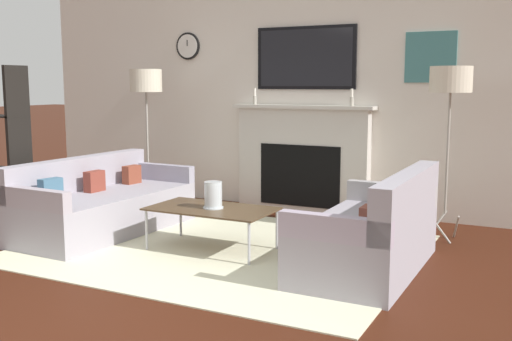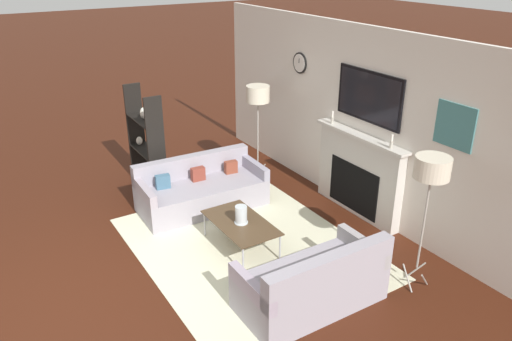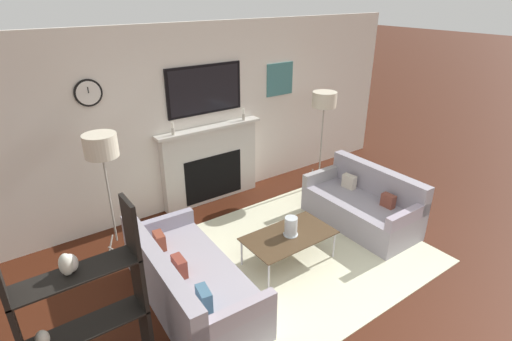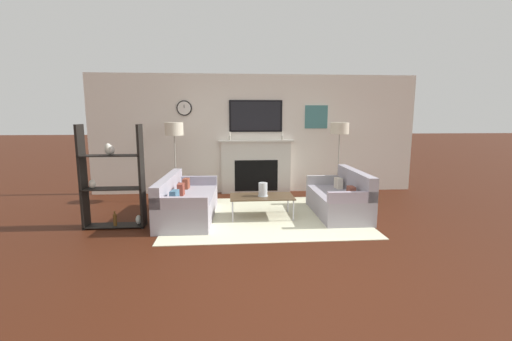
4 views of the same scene
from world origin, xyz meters
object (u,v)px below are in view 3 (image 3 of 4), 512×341
at_px(couch_right, 363,206).
at_px(floor_lamp_left, 101,148).
at_px(couch_left, 189,282).
at_px(coffee_table, 289,237).
at_px(shelf_unit, 84,313).
at_px(floor_lamp_right, 324,101).
at_px(hurricane_candle, 291,227).

height_order(couch_right, floor_lamp_left, floor_lamp_left).
height_order(couch_left, coffee_table, couch_left).
relative_size(couch_left, shelf_unit, 1.16).
xyz_separation_m(coffee_table, floor_lamp_right, (1.78, 1.32, 1.12)).
relative_size(couch_left, hurricane_candle, 8.03).
distance_m(hurricane_candle, shelf_unit, 2.46).
bearing_deg(floor_lamp_left, coffee_table, -38.16).
height_order(couch_left, hurricane_candle, couch_left).
distance_m(floor_lamp_left, shelf_unit, 1.95).
height_order(couch_right, hurricane_candle, couch_right).
bearing_deg(floor_lamp_right, hurricane_candle, -143.14).
xyz_separation_m(floor_lamp_left, shelf_unit, (-0.73, -1.66, -0.70)).
relative_size(couch_right, coffee_table, 1.45).
height_order(hurricane_candle, shelf_unit, shelf_unit).
height_order(couch_left, floor_lamp_left, floor_lamp_left).
height_order(floor_lamp_right, shelf_unit, shelf_unit).
bearing_deg(floor_lamp_right, couch_right, -105.74).
height_order(couch_left, floor_lamp_right, floor_lamp_right).
height_order(coffee_table, floor_lamp_right, floor_lamp_right).
distance_m(couch_right, coffee_table, 1.44).
bearing_deg(couch_left, shelf_unit, -158.91).
bearing_deg(shelf_unit, floor_lamp_right, 21.65).
bearing_deg(hurricane_candle, floor_lamp_left, 142.09).
xyz_separation_m(couch_right, hurricane_candle, (-1.41, -0.08, 0.21)).
bearing_deg(couch_right, hurricane_candle, -176.92).
xyz_separation_m(couch_right, floor_lamp_left, (-3.11, 1.25, 1.20)).
xyz_separation_m(couch_left, floor_lamp_left, (-0.36, 1.25, 1.22)).
relative_size(couch_right, floor_lamp_right, 0.98).
xyz_separation_m(couch_right, floor_lamp_right, (0.35, 1.25, 1.20)).
distance_m(coffee_table, hurricane_candle, 0.13).
relative_size(floor_lamp_left, shelf_unit, 1.00).
distance_m(coffee_table, shelf_unit, 2.46).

